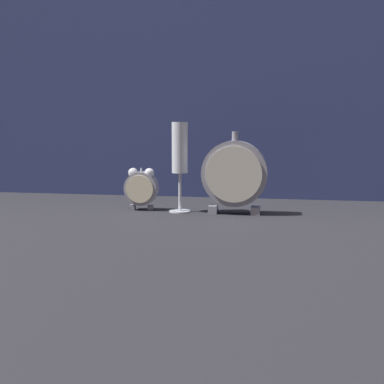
{
  "coord_description": "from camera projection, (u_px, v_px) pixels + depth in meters",
  "views": [
    {
      "loc": [
        0.21,
        -1.13,
        0.21
      ],
      "look_at": [
        0.0,
        0.08,
        0.05
      ],
      "focal_mm": 50.0,
      "sensor_mm": 36.0,
      "label": 1
    }
  ],
  "objects": [
    {
      "name": "mantel_clock_silver",
      "position": [
        235.0,
        174.0,
        1.21
      ],
      "size": [
        0.15,
        0.04,
        0.19
      ],
      "color": "gray",
      "rests_on": "ground_plane"
    },
    {
      "name": "champagne_flute",
      "position": [
        180.0,
        155.0,
        1.23
      ],
      "size": [
        0.05,
        0.05,
        0.21
      ],
      "color": "silver",
      "rests_on": "ground_plane"
    },
    {
      "name": "ground_plane",
      "position": [
        186.0,
        218.0,
        1.17
      ],
      "size": [
        4.0,
        4.0,
        0.0
      ],
      "primitive_type": "plane",
      "color": "#232328"
    },
    {
      "name": "alarm_clock_twin_bell",
      "position": [
        141.0,
        187.0,
        1.26
      ],
      "size": [
        0.08,
        0.03,
        0.1
      ],
      "color": "gray",
      "rests_on": "ground_plane"
    },
    {
      "name": "fabric_backdrop_drape",
      "position": [
        208.0,
        63.0,
        1.44
      ],
      "size": [
        1.67,
        0.01,
        0.73
      ],
      "primitive_type": "cube",
      "color": "navy",
      "rests_on": "ground_plane"
    }
  ]
}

